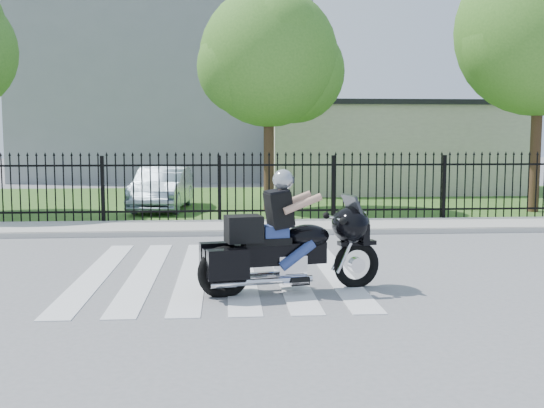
{
  "coord_description": "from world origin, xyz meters",
  "views": [
    {
      "loc": [
        0.15,
        -10.6,
        2.27
      ],
      "look_at": [
        1.04,
        1.46,
        1.0
      ],
      "focal_mm": 42.0,
      "sensor_mm": 36.0,
      "label": 1
    }
  ],
  "objects": [
    {
      "name": "building_low_roof",
      "position": [
        7.0,
        16.0,
        3.6
      ],
      "size": [
        10.2,
        6.2,
        0.2
      ],
      "primitive_type": "cube",
      "color": "black",
      "rests_on": "building_low"
    },
    {
      "name": "curb",
      "position": [
        0.0,
        4.0,
        0.06
      ],
      "size": [
        40.0,
        0.12,
        0.12
      ],
      "primitive_type": "cube",
      "color": "#ADAAA3",
      "rests_on": "ground"
    },
    {
      "name": "motorcycle_rider",
      "position": [
        1.04,
        -1.46,
        0.76
      ],
      "size": [
        2.77,
        1.28,
        1.85
      ],
      "rotation": [
        0.0,
        0.0,
        0.2
      ],
      "color": "black",
      "rests_on": "ground"
    },
    {
      "name": "ground",
      "position": [
        0.0,
        0.0,
        0.0
      ],
      "size": [
        120.0,
        120.0,
        0.0
      ],
      "primitive_type": "plane",
      "color": "slate",
      "rests_on": "ground"
    },
    {
      "name": "tree_mid",
      "position": [
        1.5,
        9.0,
        4.67
      ],
      "size": [
        4.2,
        4.2,
        6.78
      ],
      "color": "#382316",
      "rests_on": "ground"
    },
    {
      "name": "building_tall",
      "position": [
        -3.0,
        26.0,
        6.0
      ],
      "size": [
        15.0,
        10.0,
        12.0
      ],
      "primitive_type": "cube",
      "color": "gray",
      "rests_on": "ground"
    },
    {
      "name": "parked_car",
      "position": [
        -1.81,
        9.36,
        0.69
      ],
      "size": [
        1.77,
        4.18,
        1.34
      ],
      "primitive_type": "imported",
      "rotation": [
        0.0,
        0.0,
        -0.09
      ],
      "color": "#8EA4B3",
      "rests_on": "grass_strip"
    },
    {
      "name": "iron_fence",
      "position": [
        0.0,
        6.0,
        0.9
      ],
      "size": [
        26.0,
        0.04,
        1.8
      ],
      "color": "black",
      "rests_on": "ground"
    },
    {
      "name": "building_low",
      "position": [
        7.0,
        16.0,
        1.75
      ],
      "size": [
        10.0,
        6.0,
        3.5
      ],
      "primitive_type": "cube",
      "color": "beige",
      "rests_on": "ground"
    },
    {
      "name": "crosswalk",
      "position": [
        0.0,
        0.0,
        0.01
      ],
      "size": [
        5.0,
        5.5,
        0.01
      ],
      "primitive_type": null,
      "color": "silver",
      "rests_on": "ground"
    },
    {
      "name": "sidewalk",
      "position": [
        0.0,
        5.0,
        0.06
      ],
      "size": [
        40.0,
        2.0,
        0.12
      ],
      "primitive_type": "cube",
      "color": "#ADAAA3",
      "rests_on": "ground"
    },
    {
      "name": "tree_right",
      "position": [
        9.5,
        8.0,
        5.39
      ],
      "size": [
        5.0,
        5.0,
        7.9
      ],
      "color": "#382316",
      "rests_on": "ground"
    },
    {
      "name": "grass_strip",
      "position": [
        0.0,
        12.0,
        0.01
      ],
      "size": [
        40.0,
        12.0,
        0.02
      ],
      "primitive_type": "cube",
      "color": "#28531C",
      "rests_on": "ground"
    }
  ]
}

